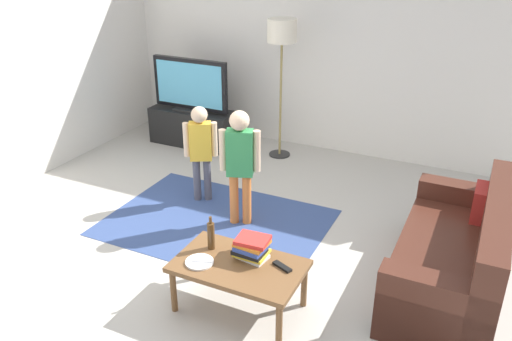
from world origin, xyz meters
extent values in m
plane|color=#B2ADA3|center=(0.00, 0.00, 0.00)|extent=(7.80, 7.80, 0.00)
cube|color=silver|center=(0.00, 3.00, 1.35)|extent=(6.00, 0.12, 2.70)
cube|color=#33477A|center=(-0.42, 0.53, 0.00)|extent=(2.20, 1.60, 0.01)
cube|color=black|center=(-1.79, 2.30, 0.25)|extent=(1.20, 0.44, 0.50)
cube|color=black|center=(-1.79, 2.25, 0.10)|extent=(1.10, 0.32, 0.03)
cube|color=black|center=(-1.79, 2.28, 0.52)|extent=(0.44, 0.28, 0.03)
cube|color=black|center=(-1.79, 2.28, 0.87)|extent=(1.10, 0.07, 0.68)
cube|color=#59B2D8|center=(-1.79, 2.24, 0.87)|extent=(1.00, 0.01, 0.58)
cube|color=#472319|center=(1.84, 0.46, 0.21)|extent=(0.80, 1.80, 0.42)
cube|color=#472319|center=(2.14, 0.46, 0.43)|extent=(0.20, 1.80, 0.86)
cube|color=#472319|center=(1.84, -0.34, 0.30)|extent=(0.80, 0.20, 0.60)
cube|color=#472319|center=(1.84, 1.26, 0.30)|extent=(0.80, 0.20, 0.60)
cube|color=#B22823|center=(1.99, 1.01, 0.56)|extent=(0.10, 0.32, 0.32)
cylinder|color=#262626|center=(-0.54, 2.45, 0.01)|extent=(0.28, 0.28, 0.02)
cylinder|color=#99844C|center=(-0.54, 2.45, 0.76)|extent=(0.03, 0.03, 1.50)
cylinder|color=silver|center=(-0.54, 2.45, 1.64)|extent=(0.36, 0.36, 0.28)
cylinder|color=#4C4C59|center=(-0.86, 0.89, 0.24)|extent=(0.08, 0.08, 0.49)
cylinder|color=#4C4C59|center=(-0.76, 0.94, 0.24)|extent=(0.08, 0.08, 0.49)
cube|color=gold|center=(-0.81, 0.92, 0.70)|extent=(0.27, 0.22, 0.42)
sphere|color=beige|center=(-0.81, 0.92, 1.00)|extent=(0.17, 0.17, 0.17)
cylinder|color=beige|center=(-0.94, 0.84, 0.72)|extent=(0.07, 0.07, 0.38)
cylinder|color=beige|center=(-0.68, 0.99, 0.72)|extent=(0.07, 0.07, 0.38)
cylinder|color=orange|center=(-0.26, 0.62, 0.27)|extent=(0.09, 0.09, 0.55)
cylinder|color=orange|center=(-0.14, 0.67, 0.27)|extent=(0.09, 0.09, 0.55)
cube|color=#338C4C|center=(-0.20, 0.65, 0.78)|extent=(0.29, 0.23, 0.47)
sphere|color=beige|center=(-0.20, 0.65, 1.11)|extent=(0.19, 0.19, 0.19)
cylinder|color=beige|center=(-0.35, 0.59, 0.80)|extent=(0.07, 0.07, 0.42)
cylinder|color=beige|center=(-0.04, 0.71, 0.80)|extent=(0.07, 0.07, 0.42)
cube|color=brown|center=(0.41, -0.55, 0.40)|extent=(1.00, 0.60, 0.04)
cylinder|color=brown|center=(-0.04, -0.80, 0.19)|extent=(0.05, 0.05, 0.38)
cylinder|color=brown|center=(0.86, -0.80, 0.19)|extent=(0.05, 0.05, 0.38)
cylinder|color=brown|center=(-0.04, -0.30, 0.19)|extent=(0.05, 0.05, 0.38)
cylinder|color=brown|center=(0.86, -0.30, 0.19)|extent=(0.05, 0.05, 0.38)
cube|color=white|center=(0.47, -0.43, 0.43)|extent=(0.25, 0.20, 0.03)
cube|color=yellow|center=(0.45, -0.42, 0.46)|extent=(0.25, 0.21, 0.02)
cube|color=black|center=(0.45, -0.45, 0.49)|extent=(0.24, 0.19, 0.03)
cube|color=#334CA5|center=(0.46, -0.44, 0.52)|extent=(0.24, 0.21, 0.03)
cube|color=orange|center=(0.46, -0.42, 0.55)|extent=(0.25, 0.23, 0.02)
cube|color=red|center=(0.46, -0.42, 0.58)|extent=(0.26, 0.22, 0.03)
cylinder|color=#4C3319|center=(0.11, -0.45, 0.53)|extent=(0.06, 0.06, 0.23)
cylinder|color=#4C3319|center=(0.11, -0.45, 0.68)|extent=(0.02, 0.02, 0.06)
cube|color=black|center=(0.73, -0.45, 0.43)|extent=(0.18, 0.11, 0.02)
cylinder|color=white|center=(0.13, -0.67, 0.43)|extent=(0.22, 0.22, 0.02)
cube|color=silver|center=(0.15, -0.67, 0.44)|extent=(0.15, 0.06, 0.01)
camera|label=1|loc=(1.98, -3.52, 2.77)|focal=36.81mm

